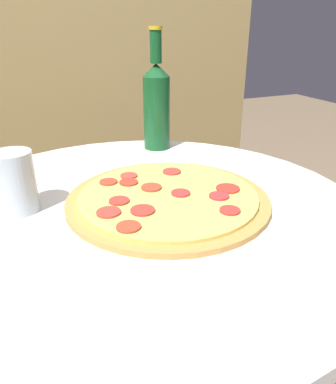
% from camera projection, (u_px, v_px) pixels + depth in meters
% --- Properties ---
extents(table, '(0.80, 0.80, 0.72)m').
position_uv_depth(table, '(145.00, 294.00, 0.75)').
color(table, white).
rests_on(table, ground_plane).
extents(fence_panel, '(1.50, 0.04, 1.86)m').
position_uv_depth(fence_panel, '(57.00, 52.00, 1.24)').
color(fence_panel, tan).
rests_on(fence_panel, ground_plane).
extents(pizza, '(0.37, 0.37, 0.02)m').
position_uv_depth(pizza, '(168.00, 198.00, 0.68)').
color(pizza, '#C68E47').
rests_on(pizza, table).
extents(beer_bottle, '(0.07, 0.07, 0.29)m').
position_uv_depth(beer_bottle, '(156.00, 103.00, 0.93)').
color(beer_bottle, '#144C23').
rests_on(beer_bottle, table).
extents(drinking_glass, '(0.07, 0.07, 0.11)m').
position_uv_depth(drinking_glass, '(15.00, 182.00, 0.63)').
color(drinking_glass, silver).
rests_on(drinking_glass, table).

